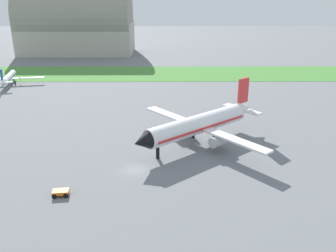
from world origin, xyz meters
name	(u,v)px	position (x,y,z in m)	size (l,w,h in m)	color
ground_plane	(136,169)	(0.00, 0.00, 0.00)	(600.00, 600.00, 0.00)	slate
grass_taxiway_strip	(152,73)	(0.00, 79.84, 0.04)	(360.00, 28.00, 0.08)	#478438
airplane_taxiing_turboprop	(8,77)	(-47.64, 61.86, 2.53)	(22.88, 19.69, 6.91)	white
airplane_midfield_jet	(200,124)	(12.19, 11.41, 4.20)	(27.51, 26.91, 11.67)	white
baggage_cart_near_gate	(61,192)	(-10.67, -8.47, 0.57)	(2.57, 2.02, 0.90)	orange
hangar_distant	(77,24)	(-39.80, 130.39, 14.91)	(55.91, 29.94, 33.32)	#B2AD9E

